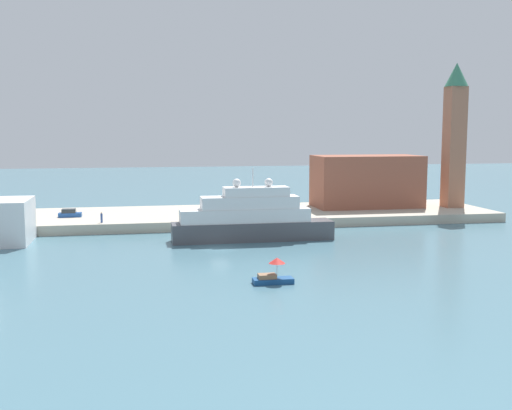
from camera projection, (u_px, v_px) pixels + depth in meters
ground at (220, 249)px, 87.56m from camera, size 400.00×400.00×0.00m
quay_dock at (200, 217)px, 114.49m from camera, size 110.00×23.45×1.66m
large_yacht at (250, 219)px, 94.33m from camera, size 24.70×4.48×11.07m
small_motorboat at (273, 275)px, 67.97m from camera, size 4.46×1.82×2.88m
harbor_building at (367, 181)px, 122.33m from camera, size 20.75×10.12×10.17m
bell_tower at (455, 130)px, 120.70m from camera, size 4.49×4.49×28.08m
parked_car at (70, 213)px, 108.42m from camera, size 3.96×1.80×1.41m
person_figure at (102, 218)px, 101.48m from camera, size 0.36×0.36×1.77m
mooring_bollard at (228, 217)px, 105.32m from camera, size 0.41×0.41×0.75m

